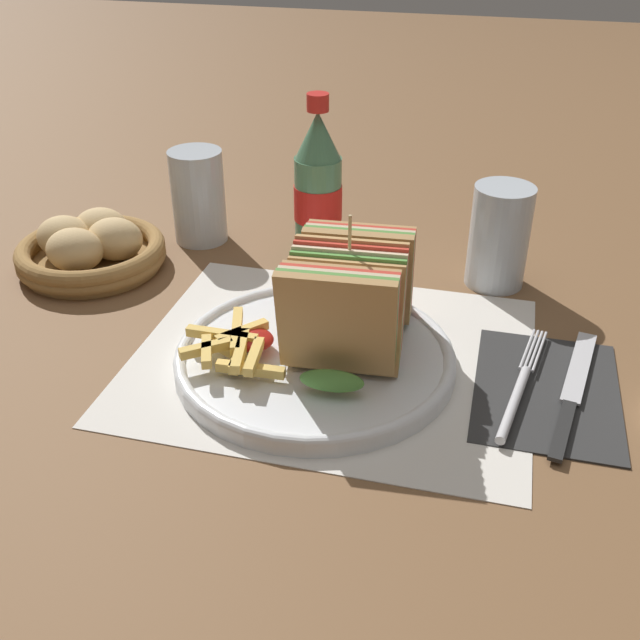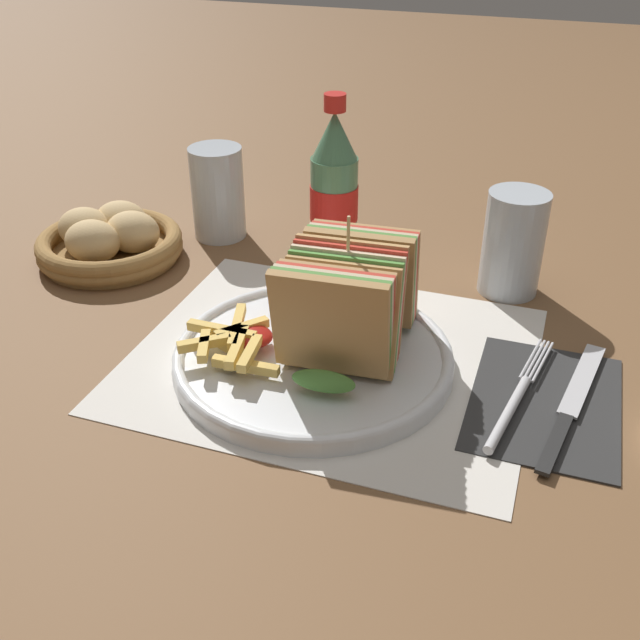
% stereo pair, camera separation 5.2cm
% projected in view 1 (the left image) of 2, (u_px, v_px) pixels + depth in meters
% --- Properties ---
extents(ground_plane, '(4.00, 4.00, 0.00)m').
position_uv_depth(ground_plane, '(333.00, 358.00, 0.74)').
color(ground_plane, brown).
extents(placemat, '(0.39, 0.32, 0.00)m').
position_uv_depth(placemat, '(337.00, 358.00, 0.74)').
color(placemat, silver).
rests_on(placemat, ground_plane).
extents(plate_main, '(0.27, 0.27, 0.02)m').
position_uv_depth(plate_main, '(315.00, 357.00, 0.72)').
color(plate_main, white).
rests_on(plate_main, ground_plane).
extents(club_sandwich, '(0.11, 0.17, 0.14)m').
position_uv_depth(club_sandwich, '(349.00, 301.00, 0.70)').
color(club_sandwich, tan).
rests_on(club_sandwich, plate_main).
extents(fries_pile, '(0.11, 0.10, 0.02)m').
position_uv_depth(fries_pile, '(234.00, 346.00, 0.70)').
color(fries_pile, '#E0B756').
rests_on(fries_pile, plate_main).
extents(ketchup_blob, '(0.05, 0.04, 0.02)m').
position_uv_depth(ketchup_blob, '(250.00, 339.00, 0.72)').
color(ketchup_blob, maroon).
rests_on(ketchup_blob, plate_main).
extents(napkin, '(0.13, 0.18, 0.00)m').
position_uv_depth(napkin, '(547.00, 390.00, 0.69)').
color(napkin, '#2D2D2D').
rests_on(napkin, ground_plane).
extents(fork, '(0.04, 0.19, 0.01)m').
position_uv_depth(fork, '(518.00, 391.00, 0.68)').
color(fork, silver).
rests_on(fork, napkin).
extents(knife, '(0.05, 0.21, 0.00)m').
position_uv_depth(knife, '(573.00, 392.00, 0.68)').
color(knife, black).
rests_on(knife, napkin).
extents(coke_bottle_near, '(0.06, 0.06, 0.20)m').
position_uv_depth(coke_bottle_near, '(318.00, 188.00, 0.89)').
color(coke_bottle_near, '#4C7F5B').
rests_on(coke_bottle_near, ground_plane).
extents(glass_near, '(0.07, 0.07, 0.12)m').
position_uv_depth(glass_near, '(498.00, 243.00, 0.84)').
color(glass_near, silver).
rests_on(glass_near, ground_plane).
extents(glass_far, '(0.07, 0.07, 0.12)m').
position_uv_depth(glass_far, '(199.00, 202.00, 0.95)').
color(glass_far, silver).
rests_on(glass_far, ground_plane).
extents(bread_basket, '(0.18, 0.18, 0.06)m').
position_uv_depth(bread_basket, '(91.00, 249.00, 0.89)').
color(bread_basket, olive).
rests_on(bread_basket, ground_plane).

